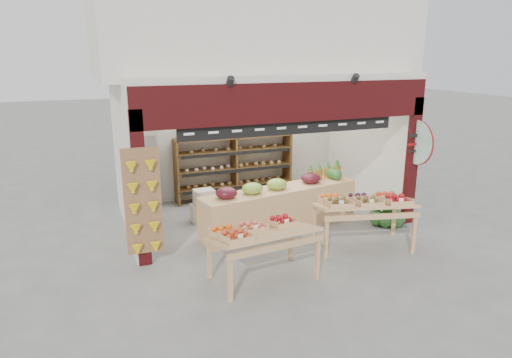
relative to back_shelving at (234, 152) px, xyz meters
The scene contains 11 objects.
ground 2.27m from the back_shelving, 86.75° to the right, with size 60.00×60.00×0.00m, color slate.
shop_structure 2.78m from the back_shelving, 71.59° to the right, with size 6.36×5.12×5.40m.
banana_board 4.07m from the back_shelving, 130.02° to the right, with size 0.60×0.15×1.80m.
gift_sign 4.25m from the back_shelving, 47.22° to the right, with size 0.04×0.93×0.92m.
back_shelving is the anchor object (origin of this frame).
refrigerator 2.31m from the back_shelving, behind, with size 0.75×0.75×1.92m, color silver.
cardboard_stack 1.88m from the back_shelving, 125.15° to the right, with size 1.01×0.73×0.71m.
mid_counter 2.43m from the back_shelving, 85.17° to the right, with size 3.49×1.25×1.08m.
display_table_left 4.33m from the back_shelving, 104.40° to the right, with size 1.72×1.08×1.04m.
display_table_right 3.93m from the back_shelving, 71.67° to the right, with size 1.91×1.36×1.09m.
watermelon_pile 3.90m from the back_shelving, 50.86° to the right, with size 0.77×0.74×0.56m.
Camera 1 is at (-3.59, -8.40, 3.49)m, focal length 32.00 mm.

